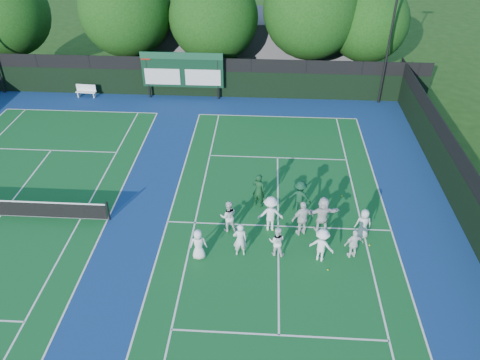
{
  "coord_description": "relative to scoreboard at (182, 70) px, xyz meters",
  "views": [
    {
      "loc": [
        -0.77,
        -16.72,
        14.85
      ],
      "look_at": [
        -2.0,
        3.0,
        1.3
      ],
      "focal_mm": 35.0,
      "sensor_mm": 36.0,
      "label": 1
    }
  ],
  "objects": [
    {
      "name": "tree_d",
      "position": [
        9.52,
        3.99,
        3.23
      ],
      "size": [
        7.31,
        7.31,
        9.27
      ],
      "color": "black",
      "rests_on": "ground"
    },
    {
      "name": "tennis_ball_5",
      "position": [
        11.26,
        -15.74,
        -2.16
      ],
      "size": [
        0.07,
        0.07,
        0.07
      ],
      "primitive_type": "sphere",
      "color": "#CBDC19",
      "rests_on": "ground"
    },
    {
      "name": "player_front_0",
      "position": [
        3.44,
        -16.98,
        -1.41
      ],
      "size": [
        0.81,
        0.58,
        1.56
      ],
      "primitive_type": "imported",
      "rotation": [
        0.0,
        0.0,
        3.25
      ],
      "color": "white",
      "rests_on": "ground"
    },
    {
      "name": "tennis_ball_0",
      "position": [
        6.77,
        -14.92,
        -2.16
      ],
      "size": [
        0.07,
        0.07,
        0.07
      ],
      "primitive_type": "sphere",
      "color": "#CBDC19",
      "rests_on": "ground"
    },
    {
      "name": "player_front_4",
      "position": [
        10.33,
        -16.49,
        -1.44
      ],
      "size": [
        0.95,
        0.59,
        1.51
      ],
      "primitive_type": "imported",
      "rotation": [
        0.0,
        0.0,
        3.42
      ],
      "color": "white",
      "rests_on": "ground"
    },
    {
      "name": "back_fence",
      "position": [
        1.01,
        0.41,
        -0.83
      ],
      "size": [
        34.0,
        0.08,
        3.0
      ],
      "color": "black",
      "rests_on": "ground"
    },
    {
      "name": "player_front_2",
      "position": [
        6.91,
        -16.55,
        -1.43
      ],
      "size": [
        0.81,
        0.67,
        1.52
      ],
      "primitive_type": "imported",
      "rotation": [
        0.0,
        0.0,
        3.01
      ],
      "color": "white",
      "rests_on": "ground"
    },
    {
      "name": "ground",
      "position": [
        7.01,
        -15.59,
        -2.19
      ],
      "size": [
        120.0,
        120.0,
        0.0
      ],
      "primitive_type": "plane",
      "color": "#193B10",
      "rests_on": "ground"
    },
    {
      "name": "tree_e",
      "position": [
        13.85,
        3.99,
        2.44
      ],
      "size": [
        5.96,
        5.96,
        7.76
      ],
      "color": "black",
      "rests_on": "ground"
    },
    {
      "name": "player_front_1",
      "position": [
        5.27,
        -16.66,
        -1.32
      ],
      "size": [
        0.69,
        0.5,
        1.74
      ],
      "primitive_type": "imported",
      "rotation": [
        0.0,
        0.0,
        3.29
      ],
      "color": "white",
      "rests_on": "ground"
    },
    {
      "name": "player_back_1",
      "position": [
        6.6,
        -14.81,
        -1.25
      ],
      "size": [
        1.28,
        0.81,
        1.88
      ],
      "primitive_type": "imported",
      "rotation": [
        0.0,
        0.0,
        3.24
      ],
      "color": "white",
      "rests_on": "ground"
    },
    {
      "name": "coach_right",
      "position": [
        8.08,
        -13.22,
        -1.32
      ],
      "size": [
        1.26,
        0.94,
        1.75
      ],
      "primitive_type": "imported",
      "rotation": [
        0.0,
        0.0,
        2.86
      ],
      "color": "#0F3A22",
      "rests_on": "ground"
    },
    {
      "name": "tennis_ball_4",
      "position": [
        6.01,
        -11.15,
        -2.16
      ],
      "size": [
        0.07,
        0.07,
        0.07
      ],
      "primitive_type": "sphere",
      "color": "#CBDC19",
      "rests_on": "ground"
    },
    {
      "name": "player_back_2",
      "position": [
        8.12,
        -15.06,
        -1.25
      ],
      "size": [
        1.19,
        0.84,
        1.88
      ],
      "primitive_type": "imported",
      "rotation": [
        0.0,
        0.0,
        3.53
      ],
      "color": "silver",
      "rests_on": "ground"
    },
    {
      "name": "tennis_ball_2",
      "position": [
        9.17,
        -17.45,
        -2.16
      ],
      "size": [
        0.07,
        0.07,
        0.07
      ],
      "primitive_type": "sphere",
      "color": "#CBDC19",
      "rests_on": "ground"
    },
    {
      "name": "player_back_3",
      "position": [
        9.08,
        -14.68,
        -1.26
      ],
      "size": [
        1.8,
        0.83,
        1.87
      ],
      "primitive_type": "imported",
      "rotation": [
        0.0,
        0.0,
        3.31
      ],
      "color": "silver",
      "rests_on": "ground"
    },
    {
      "name": "scoreboard",
      "position": [
        0.0,
        0.0,
        0.0
      ],
      "size": [
        6.0,
        0.21,
        3.55
      ],
      "color": "black",
      "rests_on": "ground"
    },
    {
      "name": "tree_a",
      "position": [
        -14.1,
        3.99,
        2.58
      ],
      "size": [
        6.52,
        6.52,
        8.2
      ],
      "color": "black",
      "rests_on": "ground"
    },
    {
      "name": "clubhouse",
      "position": [
        5.01,
        8.41,
        -0.19
      ],
      "size": [
        18.0,
        6.0,
        4.0
      ],
      "primitive_type": "cube",
      "color": "#58575C",
      "rests_on": "ground"
    },
    {
      "name": "court_apron",
      "position": [
        1.01,
        -14.59,
        -2.19
      ],
      "size": [
        34.0,
        32.0,
        0.01
      ],
      "primitive_type": "cube",
      "color": "navy",
      "rests_on": "ground"
    },
    {
      "name": "light_pole_right",
      "position": [
        14.51,
        0.11,
        4.11
      ],
      "size": [
        1.2,
        0.3,
        10.12
      ],
      "color": "black",
      "rests_on": "ground"
    },
    {
      "name": "left_court",
      "position": [
        -6.99,
        -14.59,
        -2.18
      ],
      "size": [
        11.05,
        23.85,
        0.01
      ],
      "color": "#105020",
      "rests_on": "ground"
    },
    {
      "name": "coach_left",
      "position": [
        5.99,
        -12.95,
        -1.23
      ],
      "size": [
        0.83,
        0.71,
        1.92
      ],
      "primitive_type": "imported",
      "rotation": [
        0.0,
        0.0,
        2.71
      ],
      "color": "#0F381B",
      "rests_on": "ground"
    },
    {
      "name": "player_front_3",
      "position": [
        8.88,
        -16.77,
        -1.34
      ],
      "size": [
        1.25,
        0.98,
        1.69
      ],
      "primitive_type": "imported",
      "rotation": [
        0.0,
        0.0,
        2.77
      ],
      "color": "white",
      "rests_on": "ground"
    },
    {
      "name": "tree_c",
      "position": [
        2.12,
        3.99,
        2.59
      ],
      "size": [
        6.82,
        6.82,
        8.36
      ],
      "color": "black",
      "rests_on": "ground"
    },
    {
      "name": "near_court",
      "position": [
        7.01,
        -14.59,
        -2.18
      ],
      "size": [
        11.05,
        23.85,
        0.01
      ],
      "color": "#105020",
      "rests_on": "ground"
    },
    {
      "name": "player_back_0",
      "position": [
        4.61,
        -14.99,
        -1.35
      ],
      "size": [
        0.9,
        0.75,
        1.68
      ],
      "primitive_type": "imported",
      "rotation": [
        0.0,
        0.0,
        3.29
      ],
      "color": "silver",
      "rests_on": "ground"
    },
    {
      "name": "tennis_ball_1",
      "position": [
        10.43,
        -11.91,
        -2.16
      ],
      "size": [
        0.07,
        0.07,
        0.07
      ],
      "primitive_type": "sphere",
      "color": "#CBDC19",
      "rests_on": "ground"
    },
    {
      "name": "bench",
      "position": [
        -7.39,
        -0.22,
        -1.68
      ],
      "size": [
        1.53,
        0.49,
        0.96
      ],
      "color": "white",
      "rests_on": "ground"
    },
    {
      "name": "tree_b",
      "position": [
        -4.65,
        3.99,
        2.99
      ],
      "size": [
        7.05,
        7.05,
        8.89
      ],
      "color": "black",
      "rests_on": "ground"
    },
    {
      "name": "player_back_4",
      "position": [
        10.96,
        -15.09,
        -1.41
      ],
      "size": [
        0.8,
        0.55,
        1.57
      ],
      "primitive_type": "imported",
      "rotation": [
        0.0,
        0.0,
        3.21
      ],
      "color": "silver",
      "rests_on": "ground"
    },
    {
      "name": "divider_fence_right",
      "position": [
        16.01,
        -14.59,
        -0.83
      ],
      "size": [
        0.08,
        32.0,
        3.0
      ],
      "color": "black",
      "rests_on": "ground"
    }
  ]
}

